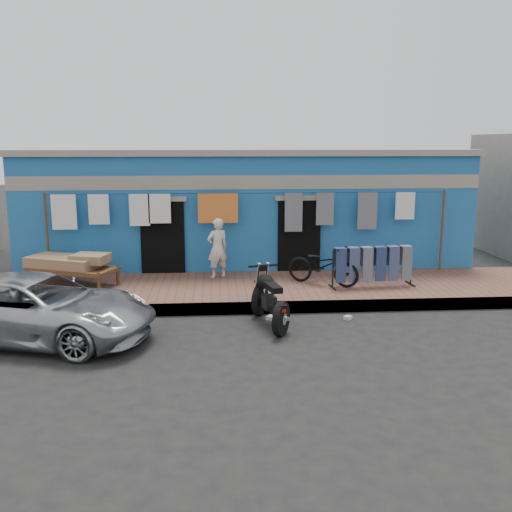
{
  "coord_description": "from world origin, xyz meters",
  "views": [
    {
      "loc": [
        -0.88,
        -9.96,
        3.55
      ],
      "look_at": [
        0.0,
        2.0,
        1.15
      ],
      "focal_mm": 40.0,
      "sensor_mm": 36.0,
      "label": 1
    }
  ],
  "objects": [
    {
      "name": "seated_person",
      "position": [
        -0.81,
        3.86,
        0.99
      ],
      "size": [
        0.63,
        0.54,
        1.48
      ],
      "primitive_type": "imported",
      "rotation": [
        0.0,
        0.0,
        3.56
      ],
      "color": "beige",
      "rests_on": "sidewalk"
    },
    {
      "name": "bicycle",
      "position": [
        1.65,
        2.97,
        0.82
      ],
      "size": [
        1.81,
        1.49,
        1.14
      ],
      "primitive_type": "imported",
      "rotation": [
        0.0,
        0.0,
        0.98
      ],
      "color": "black",
      "rests_on": "sidewalk"
    },
    {
      "name": "curb",
      "position": [
        0.0,
        1.55,
        0.12
      ],
      "size": [
        28.0,
        0.1,
        0.25
      ],
      "primitive_type": "cube",
      "color": "gray",
      "rests_on": "ground"
    },
    {
      "name": "sidewalk",
      "position": [
        0.0,
        3.0,
        0.12
      ],
      "size": [
        28.0,
        3.0,
        0.25
      ],
      "primitive_type": "cube",
      "color": "brown",
      "rests_on": "ground"
    },
    {
      "name": "jeans_rack",
      "position": [
        2.76,
        2.71,
        0.73
      ],
      "size": [
        2.09,
        0.8,
        0.97
      ],
      "primitive_type": null,
      "rotation": [
        0.0,
        0.0,
        0.1
      ],
      "color": "black",
      "rests_on": "sidewalk"
    },
    {
      "name": "clothesline",
      "position": [
        -0.47,
        4.25,
        1.81
      ],
      "size": [
        10.06,
        0.06,
        2.1
      ],
      "color": "brown",
      "rests_on": "sidewalk"
    },
    {
      "name": "car",
      "position": [
        -4.11,
        0.23,
        0.62
      ],
      "size": [
        4.74,
        3.04,
        1.23
      ],
      "primitive_type": "imported",
      "rotation": [
        0.0,
        0.0,
        1.31
      ],
      "color": "#B3B3B8",
      "rests_on": "ground"
    },
    {
      "name": "motorcycle",
      "position": [
        0.19,
        0.8,
        0.56
      ],
      "size": [
        1.31,
        1.97,
        1.11
      ],
      "primitive_type": null,
      "rotation": [
        0.0,
        0.0,
        0.21
      ],
      "color": "black",
      "rests_on": "ground"
    },
    {
      "name": "litter_a",
      "position": [
        0.54,
        1.2,
        0.04
      ],
      "size": [
        0.19,
        0.16,
        0.07
      ],
      "primitive_type": "cube",
      "rotation": [
        0.0,
        0.0,
        0.27
      ],
      "color": "silver",
      "rests_on": "ground"
    },
    {
      "name": "charpoy",
      "position": [
        -4.2,
        3.33,
        0.61
      ],
      "size": [
        2.88,
        2.56,
        0.72
      ],
      "primitive_type": null,
      "rotation": [
        0.0,
        0.0,
        -0.4
      ],
      "color": "brown",
      "rests_on": "sidewalk"
    },
    {
      "name": "litter_b",
      "position": [
        1.8,
        1.01,
        0.04
      ],
      "size": [
        0.19,
        0.18,
        0.08
      ],
      "primitive_type": "cube",
      "rotation": [
        0.0,
        0.0,
        0.66
      ],
      "color": "silver",
      "rests_on": "ground"
    },
    {
      "name": "ground",
      "position": [
        0.0,
        0.0,
        0.0
      ],
      "size": [
        80.0,
        80.0,
        0.0
      ],
      "primitive_type": "plane",
      "color": "black",
      "rests_on": "ground"
    },
    {
      "name": "building",
      "position": [
        -0.0,
        6.99,
        1.69
      ],
      "size": [
        12.2,
        5.2,
        3.36
      ],
      "color": "#215B99",
      "rests_on": "ground"
    },
    {
      "name": "litter_c",
      "position": [
        0.24,
        1.15,
        0.04
      ],
      "size": [
        0.22,
        0.23,
        0.07
      ],
      "primitive_type": "cube",
      "rotation": [
        0.0,
        0.0,
        0.98
      ],
      "color": "silver",
      "rests_on": "ground"
    }
  ]
}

